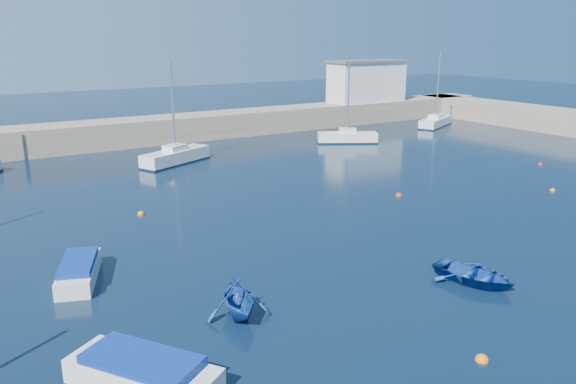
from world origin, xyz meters
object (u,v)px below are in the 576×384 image
sailboat_7 (347,137)px  sailboat_8 (436,122)px  harbor_office (367,82)px  dinghy_left (238,298)px  motorboat_0 (143,372)px  motorboat_1 (79,271)px  dinghy_center (474,275)px  sailboat_6 (176,156)px

sailboat_7 → sailboat_8: 16.41m
harbor_office → dinghy_left: bearing=-134.7°
motorboat_0 → motorboat_1: (0.07, 9.55, -0.04)m
harbor_office → sailboat_8: sailboat_8 is taller
harbor_office → sailboat_7: size_ratio=1.21×
motorboat_0 → sailboat_8: bearing=0.9°
dinghy_center → sailboat_6: bearing=79.9°
sailboat_7 → motorboat_0: bearing=164.2°
sailboat_7 → motorboat_1: 38.10m
harbor_office → sailboat_7: (-11.46, -10.98, -4.49)m
sailboat_6 → sailboat_7: size_ratio=1.10×
harbor_office → motorboat_0: size_ratio=1.92×
sailboat_6 → motorboat_1: sailboat_6 is taller
sailboat_7 → motorboat_1: bearing=153.9°
motorboat_0 → dinghy_center: (15.35, -0.21, -0.14)m
harbor_office → sailboat_6: size_ratio=1.10×
sailboat_7 → dinghy_left: 38.95m
motorboat_0 → dinghy_left: size_ratio=1.73×
sailboat_6 → harbor_office: bearing=-95.2°
sailboat_6 → dinghy_left: (-8.09, -28.01, 0.12)m
motorboat_0 → dinghy_center: motorboat_0 is taller
harbor_office → dinghy_left: 54.98m
sailboat_6 → sailboat_8: 35.29m
sailboat_8 → dinghy_center: sailboat_8 is taller
dinghy_center → harbor_office: bearing=41.4°
sailboat_8 → motorboat_0: size_ratio=1.74×
sailboat_6 → dinghy_left: bearing=139.0°
sailboat_8 → motorboat_1: 53.59m
sailboat_7 → dinghy_center: (-16.49, -30.78, -0.22)m
sailboat_6 → dinghy_left: 29.15m
harbor_office → sailboat_6: bearing=-160.3°
sailboat_7 → sailboat_8: bearing=-49.1°
harbor_office → motorboat_0: 60.19m
harbor_office → motorboat_0: harbor_office is taller
dinghy_left → motorboat_1: bearing=137.5°
dinghy_left → harbor_office: bearing=58.9°
dinghy_center → dinghy_left: 11.01m
motorboat_1 → dinghy_left: 8.35m
motorboat_0 → motorboat_1: 9.55m
sailboat_6 → motorboat_0: bearing=132.4°
sailboat_8 → motorboat_1: (-47.91, -24.01, -0.10)m
sailboat_8 → motorboat_1: size_ratio=2.00×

